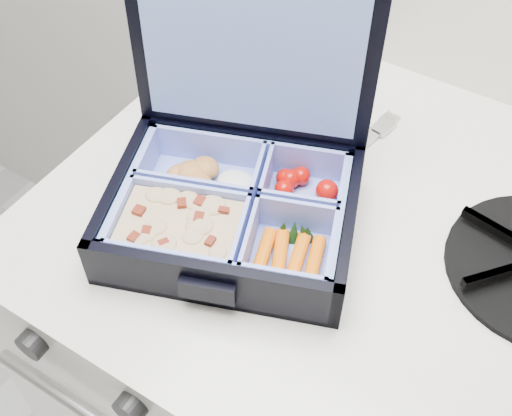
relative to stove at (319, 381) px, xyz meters
The scene contains 4 objects.
stove is the anchor object (origin of this frame).
bento_box 0.46m from the stove, 126.78° to the right, with size 0.22×0.17×0.05m, color black, non-canonical shape.
burner_grate_rear 0.47m from the stove, 144.82° to the left, with size 0.17×0.17×0.02m, color black.
fork 0.42m from the stove, 135.01° to the left, with size 0.02×0.17×0.01m, color silver, non-canonical shape.
Camera 1 is at (0.41, 1.29, 1.30)m, focal length 45.00 mm.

